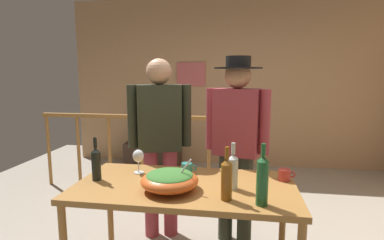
# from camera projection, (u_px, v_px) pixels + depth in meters

# --- Properties ---
(back_wall) EXTENTS (5.37, 0.10, 2.75)m
(back_wall) POSITION_uv_depth(u_px,v_px,m) (231.00, 83.00, 5.07)
(back_wall) COLOR tan
(back_wall) RESTS_ON ground_plane
(framed_picture) EXTENTS (0.48, 0.03, 0.39)m
(framed_picture) POSITION_uv_depth(u_px,v_px,m) (191.00, 74.00, 5.09)
(framed_picture) COLOR #C1585A
(stair_railing) EXTENTS (2.75, 0.10, 1.06)m
(stair_railing) POSITION_uv_depth(u_px,v_px,m) (173.00, 144.00, 3.92)
(stair_railing) COLOR #9E6B33
(stair_railing) RESTS_ON ground_plane
(tv_console) EXTENTS (0.90, 0.40, 0.40)m
(tv_console) POSITION_uv_depth(u_px,v_px,m) (153.00, 154.00, 5.10)
(tv_console) COLOR #38281E
(tv_console) RESTS_ON ground_plane
(flat_screen_tv) EXTENTS (0.63, 0.12, 0.46)m
(flat_screen_tv) POSITION_uv_depth(u_px,v_px,m) (152.00, 127.00, 4.99)
(flat_screen_tv) COLOR black
(flat_screen_tv) RESTS_ON tv_console
(serving_table) EXTENTS (1.54, 0.79, 0.77)m
(serving_table) POSITION_uv_depth(u_px,v_px,m) (185.00, 193.00, 2.16)
(serving_table) COLOR #9E6B33
(serving_table) RESTS_ON ground_plane
(salad_bowl) EXTENTS (0.39, 0.39, 0.22)m
(salad_bowl) POSITION_uv_depth(u_px,v_px,m) (170.00, 179.00, 2.03)
(salad_bowl) COLOR #DB5B23
(salad_bowl) RESTS_ON serving_table
(wine_glass) EXTENTS (0.09, 0.09, 0.19)m
(wine_glass) POSITION_uv_depth(u_px,v_px,m) (138.00, 157.00, 2.37)
(wine_glass) COLOR silver
(wine_glass) RESTS_ON serving_table
(wine_bottle_green) EXTENTS (0.07, 0.07, 0.37)m
(wine_bottle_green) POSITION_uv_depth(u_px,v_px,m) (262.00, 180.00, 1.79)
(wine_bottle_green) COLOR #1E5628
(wine_bottle_green) RESTS_ON serving_table
(wine_bottle_amber) EXTENTS (0.07, 0.07, 0.33)m
(wine_bottle_amber) POSITION_uv_depth(u_px,v_px,m) (227.00, 179.00, 1.86)
(wine_bottle_amber) COLOR brown
(wine_bottle_amber) RESTS_ON serving_table
(wine_bottle_clear) EXTENTS (0.07, 0.07, 0.32)m
(wine_bottle_clear) POSITION_uv_depth(u_px,v_px,m) (233.00, 171.00, 2.04)
(wine_bottle_clear) COLOR silver
(wine_bottle_clear) RESTS_ON serving_table
(wine_bottle_dark) EXTENTS (0.07, 0.07, 0.32)m
(wine_bottle_dark) POSITION_uv_depth(u_px,v_px,m) (96.00, 163.00, 2.21)
(wine_bottle_dark) COLOR black
(wine_bottle_dark) RESTS_ON serving_table
(mug_red) EXTENTS (0.12, 0.09, 0.09)m
(mug_red) POSITION_uv_depth(u_px,v_px,m) (285.00, 175.00, 2.21)
(mug_red) COLOR #B7332D
(mug_red) RESTS_ON serving_table
(mug_teal) EXTENTS (0.12, 0.08, 0.08)m
(mug_teal) POSITION_uv_depth(u_px,v_px,m) (187.00, 168.00, 2.38)
(mug_teal) COLOR teal
(mug_teal) RESTS_ON serving_table
(person_standing_left) EXTENTS (0.56, 0.31, 1.67)m
(person_standing_left) POSITION_uv_depth(u_px,v_px,m) (160.00, 134.00, 2.80)
(person_standing_left) COLOR #9E3842
(person_standing_left) RESTS_ON ground_plane
(person_standing_right) EXTENTS (0.56, 0.41, 1.69)m
(person_standing_right) POSITION_uv_depth(u_px,v_px,m) (237.00, 134.00, 2.69)
(person_standing_right) COLOR #2D3323
(person_standing_right) RESTS_ON ground_plane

